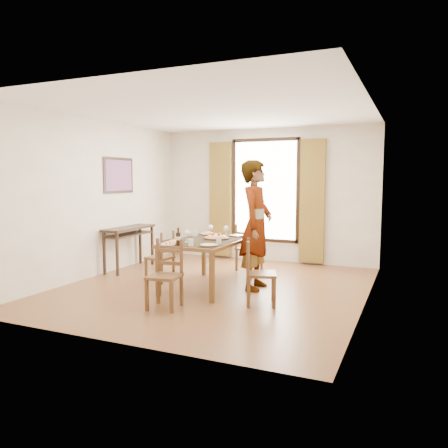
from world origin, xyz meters
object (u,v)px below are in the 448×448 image
at_px(console_table, 129,233).
at_px(dining_table, 207,244).
at_px(man, 256,225).
at_px(pasta_platter, 216,236).

height_order(console_table, dining_table, console_table).
relative_size(console_table, man, 0.61).
xyz_separation_m(console_table, pasta_platter, (2.03, -0.52, 0.12)).
bearing_deg(man, pasta_platter, 98.65).
relative_size(console_table, pasta_platter, 3.00).
height_order(man, pasta_platter, man).
height_order(dining_table, pasta_platter, pasta_platter).
bearing_deg(pasta_platter, dining_table, -131.57).
bearing_deg(man, dining_table, 105.80).
bearing_deg(dining_table, man, 18.66).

